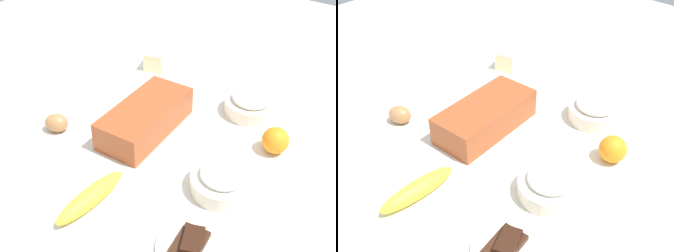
% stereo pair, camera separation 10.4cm
% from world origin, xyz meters
% --- Properties ---
extents(ground_plane, '(2.40, 2.40, 0.02)m').
position_xyz_m(ground_plane, '(0.00, 0.00, -0.01)').
color(ground_plane, silver).
extents(loaf_pan, '(0.29, 0.15, 0.08)m').
position_xyz_m(loaf_pan, '(-0.01, 0.07, 0.04)').
color(loaf_pan, '#9E4723').
rests_on(loaf_pan, ground_plane).
extents(flour_bowl, '(0.15, 0.15, 0.07)m').
position_xyz_m(flour_bowl, '(0.23, -0.12, 0.03)').
color(flour_bowl, silver).
rests_on(flour_bowl, ground_plane).
extents(sugar_bowl, '(0.15, 0.15, 0.07)m').
position_xyz_m(sugar_bowl, '(-0.08, -0.21, 0.03)').
color(sugar_bowl, silver).
rests_on(sugar_bowl, ground_plane).
extents(banana, '(0.19, 0.05, 0.04)m').
position_xyz_m(banana, '(-0.28, 0.01, 0.02)').
color(banana, yellow).
rests_on(banana, ground_plane).
extents(orange_fruit, '(0.07, 0.07, 0.07)m').
position_xyz_m(orange_fruit, '(0.11, -0.25, 0.03)').
color(orange_fruit, orange).
rests_on(orange_fruit, ground_plane).
extents(butter_block, '(0.10, 0.09, 0.06)m').
position_xyz_m(butter_block, '(0.29, 0.25, 0.03)').
color(butter_block, '#F4EDB2').
rests_on(butter_block, ground_plane).
extents(egg_near_butter, '(0.07, 0.08, 0.05)m').
position_xyz_m(egg_near_butter, '(-0.15, 0.26, 0.02)').
color(egg_near_butter, '#AC7446').
rests_on(egg_near_butter, ground_plane).
extents(chocolate_plate, '(0.13, 0.13, 0.03)m').
position_xyz_m(chocolate_plate, '(-0.26, -0.23, 0.01)').
color(chocolate_plate, silver).
rests_on(chocolate_plate, ground_plane).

